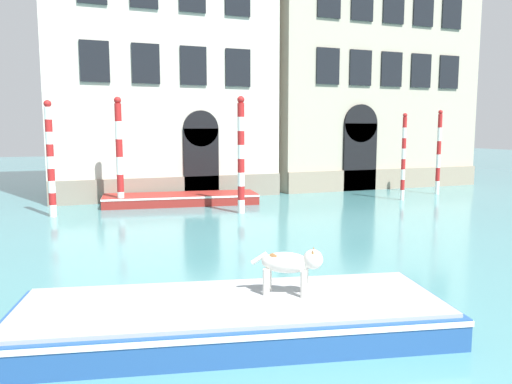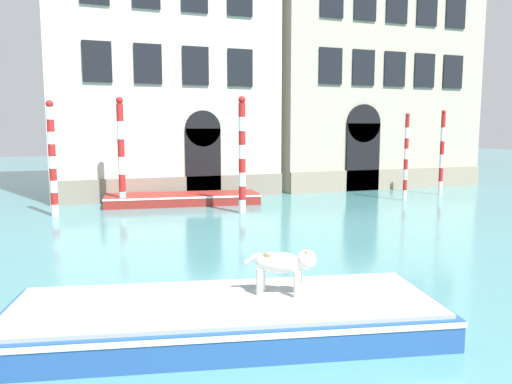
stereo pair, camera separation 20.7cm
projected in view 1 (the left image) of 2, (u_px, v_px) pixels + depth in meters
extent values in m
cube|color=gray|center=(173.00, 188.00, 22.42)|extent=(10.46, 0.16, 1.04)
cube|color=black|center=(201.00, 164.00, 22.75)|extent=(1.62, 0.14, 3.20)
cylinder|color=black|center=(201.00, 129.00, 22.55)|extent=(1.62, 0.14, 1.62)
cube|color=black|center=(95.00, 61.00, 20.62)|extent=(1.19, 0.10, 1.69)
cube|color=black|center=(146.00, 64.00, 21.37)|extent=(1.19, 0.10, 1.69)
cube|color=black|center=(193.00, 66.00, 22.11)|extent=(1.19, 0.10, 1.69)
cube|color=black|center=(238.00, 68.00, 22.85)|extent=(1.19, 0.10, 1.69)
cube|color=#B2A893|center=(360.00, 43.00, 28.39)|extent=(11.68, 6.00, 16.09)
cube|color=gray|center=(388.00, 179.00, 26.52)|extent=(11.68, 0.16, 1.07)
cube|color=black|center=(360.00, 157.00, 25.73)|extent=(1.93, 0.14, 3.46)
cylinder|color=black|center=(361.00, 123.00, 25.51)|extent=(1.93, 0.14, 1.93)
cube|color=black|center=(328.00, 66.00, 24.48)|extent=(1.25, 0.10, 1.76)
cube|color=black|center=(361.00, 68.00, 25.14)|extent=(1.25, 0.10, 1.76)
cube|color=black|center=(392.00, 69.00, 25.81)|extent=(1.25, 0.10, 1.76)
cube|color=black|center=(421.00, 71.00, 26.47)|extent=(1.25, 0.10, 1.76)
cube|color=black|center=(449.00, 72.00, 27.13)|extent=(1.25, 0.10, 1.76)
cube|color=black|center=(362.00, 3.00, 24.74)|extent=(1.25, 0.10, 1.76)
cube|color=black|center=(394.00, 6.00, 25.40)|extent=(1.25, 0.10, 1.76)
cube|color=black|center=(423.00, 9.00, 26.07)|extent=(1.25, 0.10, 1.76)
cube|color=black|center=(452.00, 12.00, 26.73)|extent=(1.25, 0.10, 1.76)
cube|color=#234C8C|center=(232.00, 319.00, 7.80)|extent=(7.03, 3.69, 0.49)
cube|color=white|center=(232.00, 308.00, 7.77)|extent=(7.06, 3.73, 0.08)
cube|color=#9EA3A8|center=(232.00, 302.00, 7.76)|extent=(6.79, 3.47, 0.06)
cylinder|color=silver|center=(305.00, 280.00, 8.10)|extent=(0.11, 0.11, 0.43)
cylinder|color=silver|center=(304.00, 284.00, 7.87)|extent=(0.11, 0.11, 0.43)
cylinder|color=silver|center=(269.00, 278.00, 8.21)|extent=(0.11, 0.11, 0.43)
cylinder|color=silver|center=(266.00, 282.00, 7.98)|extent=(0.11, 0.11, 0.43)
ellipsoid|color=silver|center=(286.00, 263.00, 8.00)|extent=(0.85, 0.71, 0.34)
ellipsoid|color=brown|center=(279.00, 257.00, 8.01)|extent=(0.42, 0.38, 0.12)
sphere|color=silver|center=(313.00, 259.00, 7.91)|extent=(0.32, 0.32, 0.32)
cone|color=brown|center=(314.00, 251.00, 7.98)|extent=(0.09, 0.09, 0.13)
cone|color=brown|center=(313.00, 253.00, 7.81)|extent=(0.09, 0.09, 0.13)
cylinder|color=silver|center=(259.00, 258.00, 8.08)|extent=(0.28, 0.21, 0.23)
cube|color=maroon|center=(181.00, 199.00, 21.16)|extent=(6.59, 2.67, 0.45)
cube|color=white|center=(181.00, 195.00, 21.14)|extent=(6.63, 2.70, 0.08)
cube|color=#8C7251|center=(181.00, 200.00, 21.17)|extent=(3.68, 1.82, 0.40)
cylinder|color=white|center=(121.00, 200.00, 19.88)|extent=(0.26, 0.26, 0.70)
cylinder|color=#B21E1E|center=(120.00, 183.00, 19.79)|extent=(0.26, 0.26, 0.70)
cylinder|color=white|center=(120.00, 166.00, 19.71)|extent=(0.26, 0.26, 0.70)
cylinder|color=#B21E1E|center=(119.00, 148.00, 19.62)|extent=(0.26, 0.26, 0.70)
cylinder|color=white|center=(119.00, 130.00, 19.53)|extent=(0.26, 0.26, 0.70)
cylinder|color=#B21E1E|center=(118.00, 112.00, 19.44)|extent=(0.26, 0.26, 0.70)
sphere|color=#B21E1E|center=(118.00, 100.00, 19.38)|extent=(0.28, 0.28, 0.28)
cylinder|color=white|center=(437.00, 188.00, 24.43)|extent=(0.20, 0.20, 0.65)
cylinder|color=#B21E1E|center=(438.00, 174.00, 24.35)|extent=(0.20, 0.20, 0.65)
cylinder|color=white|center=(438.00, 161.00, 24.26)|extent=(0.20, 0.20, 0.65)
cylinder|color=#B21E1E|center=(439.00, 148.00, 24.18)|extent=(0.20, 0.20, 0.65)
cylinder|color=white|center=(440.00, 134.00, 24.10)|extent=(0.20, 0.20, 0.65)
cylinder|color=#B21E1E|center=(440.00, 121.00, 24.02)|extent=(0.20, 0.20, 0.65)
sphere|color=#B21E1E|center=(441.00, 112.00, 23.96)|extent=(0.21, 0.21, 0.21)
cylinder|color=white|center=(241.00, 206.00, 18.95)|extent=(0.26, 0.26, 0.52)
cylinder|color=#B21E1E|center=(241.00, 193.00, 18.88)|extent=(0.26, 0.26, 0.52)
cylinder|color=white|center=(241.00, 179.00, 18.82)|extent=(0.26, 0.26, 0.52)
cylinder|color=#B21E1E|center=(241.00, 166.00, 18.75)|extent=(0.26, 0.26, 0.52)
cylinder|color=white|center=(241.00, 152.00, 18.68)|extent=(0.26, 0.26, 0.52)
cylinder|color=#B21E1E|center=(241.00, 138.00, 18.62)|extent=(0.26, 0.26, 0.52)
cylinder|color=white|center=(241.00, 124.00, 18.55)|extent=(0.26, 0.26, 0.52)
cylinder|color=#B21E1E|center=(241.00, 110.00, 18.49)|extent=(0.26, 0.26, 0.52)
sphere|color=#B21E1E|center=(241.00, 100.00, 18.44)|extent=(0.27, 0.27, 0.27)
cylinder|color=white|center=(53.00, 211.00, 18.18)|extent=(0.25, 0.25, 0.44)
cylinder|color=#B21E1E|center=(52.00, 199.00, 18.12)|extent=(0.25, 0.25, 0.44)
cylinder|color=white|center=(52.00, 187.00, 18.07)|extent=(0.25, 0.25, 0.44)
cylinder|color=#B21E1E|center=(51.00, 175.00, 18.01)|extent=(0.25, 0.25, 0.44)
cylinder|color=white|center=(51.00, 163.00, 17.96)|extent=(0.25, 0.25, 0.44)
cylinder|color=#B21E1E|center=(50.00, 150.00, 17.90)|extent=(0.25, 0.25, 0.44)
cylinder|color=white|center=(49.00, 138.00, 17.84)|extent=(0.25, 0.25, 0.44)
cylinder|color=#B21E1E|center=(49.00, 126.00, 17.79)|extent=(0.25, 0.25, 0.44)
cylinder|color=white|center=(48.00, 113.00, 17.73)|extent=(0.25, 0.25, 0.44)
sphere|color=#B21E1E|center=(47.00, 104.00, 17.69)|extent=(0.27, 0.27, 0.27)
cylinder|color=white|center=(402.00, 195.00, 22.41)|extent=(0.18, 0.18, 0.46)
cylinder|color=#B21E1E|center=(402.00, 185.00, 22.35)|extent=(0.18, 0.18, 0.46)
cylinder|color=white|center=(403.00, 174.00, 22.29)|extent=(0.18, 0.18, 0.46)
cylinder|color=#B21E1E|center=(403.00, 164.00, 22.24)|extent=(0.18, 0.18, 0.46)
cylinder|color=white|center=(404.00, 154.00, 22.18)|extent=(0.18, 0.18, 0.46)
cylinder|color=#B21E1E|center=(404.00, 143.00, 22.12)|extent=(0.18, 0.18, 0.46)
cylinder|color=white|center=(404.00, 133.00, 22.06)|extent=(0.18, 0.18, 0.46)
cylinder|color=#B21E1E|center=(405.00, 122.00, 22.00)|extent=(0.18, 0.18, 0.46)
sphere|color=#B21E1E|center=(405.00, 115.00, 21.96)|extent=(0.19, 0.19, 0.19)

